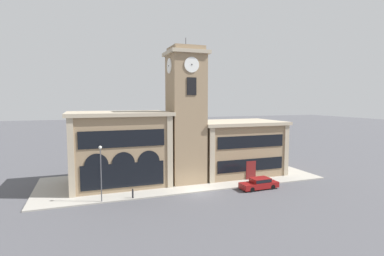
# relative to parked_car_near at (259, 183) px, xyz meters

# --- Properties ---
(ground_plane) EXTENTS (300.00, 300.00, 0.00)m
(ground_plane) POSITION_rel_parked_car_near_xyz_m (-7.58, 1.12, -0.72)
(ground_plane) COLOR #4C4C51
(sidewalk_kerb) EXTENTS (37.84, 13.50, 0.15)m
(sidewalk_kerb) POSITION_rel_parked_car_near_xyz_m (-7.58, 7.87, -0.65)
(sidewalk_kerb) COLOR #A39E93
(sidewalk_kerb) RESTS_ON ground_plane
(clock_tower) EXTENTS (5.14, 5.14, 19.20)m
(clock_tower) POSITION_rel_parked_car_near_xyz_m (-7.58, 6.21, 8.32)
(clock_tower) COLOR #937A5B
(clock_tower) RESTS_ON ground_plane
(town_hall_left_wing) EXTENTS (12.85, 9.32, 9.58)m
(town_hall_left_wing) POSITION_rel_parked_car_near_xyz_m (-16.18, 8.27, 4.09)
(town_hall_left_wing) COLOR #937A5B
(town_hall_left_wing) RESTS_ON ground_plane
(town_hall_right_wing) EXTENTS (13.10, 9.32, 7.96)m
(town_hall_right_wing) POSITION_rel_parked_car_near_xyz_m (1.14, 8.28, 3.28)
(town_hall_right_wing) COLOR #937A5B
(town_hall_right_wing) RESTS_ON ground_plane
(parked_car_near) EXTENTS (4.94, 1.96, 1.39)m
(parked_car_near) POSITION_rel_parked_car_near_xyz_m (0.00, 0.00, 0.00)
(parked_car_near) COLOR maroon
(parked_car_near) RESTS_ON ground_plane
(street_lamp) EXTENTS (0.36, 0.36, 6.09)m
(street_lamp) POSITION_rel_parked_car_near_xyz_m (-18.87, 1.44, 3.39)
(street_lamp) COLOR #4C4C51
(street_lamp) RESTS_ON sidewalk_kerb
(bollard) EXTENTS (0.18, 0.18, 1.06)m
(bollard) POSITION_rel_parked_car_near_xyz_m (-15.52, 1.43, -0.06)
(bollard) COLOR black
(bollard) RESTS_ON sidewalk_kerb
(fire_hydrant) EXTENTS (0.22, 0.22, 0.87)m
(fire_hydrant) POSITION_rel_parked_car_near_xyz_m (2.02, 1.61, -0.15)
(fire_hydrant) COLOR red
(fire_hydrant) RESTS_ON sidewalk_kerb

